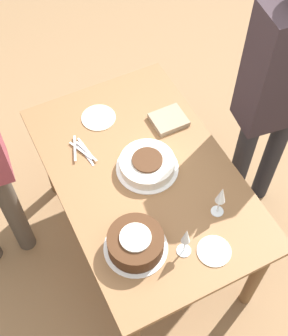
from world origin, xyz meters
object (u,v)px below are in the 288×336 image
wine_glass_near (186,238)px  person_watching (281,87)px  cake_front_chocolate (136,243)px  cake_center_white (147,164)px  wine_glass_far (221,196)px

wine_glass_near → person_watching: bearing=119.8°
wine_glass_near → cake_front_chocolate: bearing=-120.2°
cake_center_white → cake_front_chocolate: (0.38, -0.25, 0.02)m
cake_center_white → person_watching: size_ratio=0.19×
cake_front_chocolate → wine_glass_near: size_ratio=1.45×
cake_center_white → wine_glass_far: (0.38, 0.19, 0.11)m
cake_center_white → person_watching: 0.78m
cake_front_chocolate → cake_center_white: bearing=146.5°
cake_front_chocolate → wine_glass_far: bearing=89.5°
wine_glass_near → wine_glass_far: (-0.11, 0.25, 0.01)m
cake_front_chocolate → person_watching: bearing=109.2°
cake_center_white → cake_front_chocolate: bearing=-33.5°
cake_center_white → wine_glass_far: 0.44m
cake_center_white → person_watching: person_watching is taller
cake_center_white → cake_front_chocolate: 0.46m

